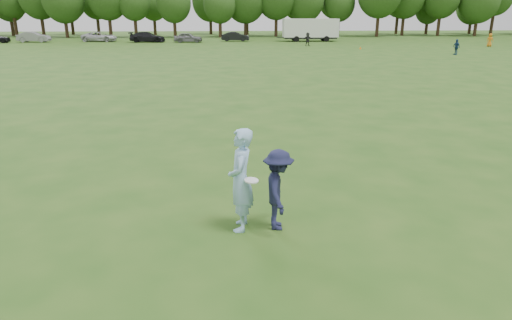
% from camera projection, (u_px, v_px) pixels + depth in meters
% --- Properties ---
extents(ground, '(200.00, 200.00, 0.00)m').
position_uv_depth(ground, '(282.00, 220.00, 9.44)').
color(ground, '#234B15').
rests_on(ground, ground).
extents(thrower, '(0.56, 0.79, 2.04)m').
position_uv_depth(thrower, '(241.00, 180.00, 8.79)').
color(thrower, '#96C0E8').
rests_on(thrower, ground).
extents(defender, '(0.65, 1.07, 1.62)m').
position_uv_depth(defender, '(278.00, 190.00, 8.88)').
color(defender, '#1A1D3B').
rests_on(defender, ground).
extents(player_far_b, '(0.58, 0.96, 1.53)m').
position_uv_depth(player_far_b, '(456.00, 47.00, 45.91)').
color(player_far_b, navy).
rests_on(player_far_b, ground).
extents(player_far_c, '(0.90, 0.92, 1.60)m').
position_uv_depth(player_far_c, '(490.00, 40.00, 56.62)').
color(player_far_c, orange).
rests_on(player_far_c, ground).
extents(player_far_d, '(1.62, 0.92, 1.66)m').
position_uv_depth(player_far_d, '(308.00, 39.00, 58.06)').
color(player_far_d, '#262626').
rests_on(player_far_d, ground).
extents(car_b, '(4.43, 1.59, 1.45)m').
position_uv_depth(car_b, '(34.00, 37.00, 64.86)').
color(car_b, gray).
rests_on(car_b, ground).
extents(car_c, '(5.21, 2.83, 1.39)m').
position_uv_depth(car_c, '(100.00, 37.00, 66.23)').
color(car_c, silver).
rests_on(car_c, ground).
extents(car_d, '(5.08, 2.30, 1.44)m').
position_uv_depth(car_d, '(147.00, 37.00, 64.95)').
color(car_d, black).
rests_on(car_d, ground).
extents(car_e, '(4.11, 1.89, 1.36)m').
position_uv_depth(car_e, '(188.00, 38.00, 64.46)').
color(car_e, slate).
rests_on(car_e, ground).
extents(car_f, '(4.20, 1.86, 1.34)m').
position_uv_depth(car_f, '(235.00, 37.00, 67.23)').
color(car_f, black).
rests_on(car_f, ground).
extents(field_cone, '(0.28, 0.28, 0.30)m').
position_uv_depth(field_cone, '(360.00, 48.00, 53.05)').
color(field_cone, orange).
rests_on(field_cone, ground).
extents(disc_in_play, '(0.32, 0.31, 0.06)m').
position_uv_depth(disc_in_play, '(251.00, 180.00, 8.56)').
color(disc_in_play, white).
rests_on(disc_in_play, ground).
extents(cargo_trailer, '(9.00, 2.75, 3.20)m').
position_uv_depth(cargo_trailer, '(310.00, 29.00, 66.81)').
color(cargo_trailer, white).
rests_on(cargo_trailer, ground).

